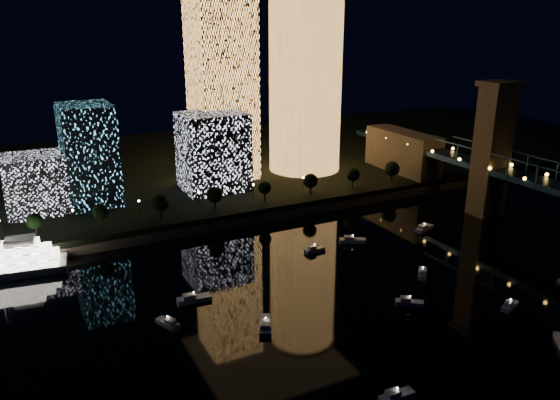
{
  "coord_description": "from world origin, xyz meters",
  "views": [
    {
      "loc": [
        -94.07,
        -89.86,
        70.53
      ],
      "look_at": [
        -20.31,
        55.0,
        16.78
      ],
      "focal_mm": 35.0,
      "sensor_mm": 36.0,
      "label": 1
    }
  ],
  "objects": [
    {
      "name": "tower_rectangular",
      "position": [
        -10.16,
        128.82,
        43.4
      ],
      "size": [
        24.14,
        24.14,
        76.8
      ],
      "primitive_type": "cube",
      "color": "#ED9E4C",
      "rests_on": "far_bank"
    },
    {
      "name": "ground",
      "position": [
        0.0,
        0.0,
        0.0
      ],
      "size": [
        520.0,
        520.0,
        0.0
      ],
      "primitive_type": "plane",
      "color": "black",
      "rests_on": "ground"
    },
    {
      "name": "seawall",
      "position": [
        0.0,
        82.0,
        1.5
      ],
      "size": [
        420.0,
        6.0,
        3.0
      ],
      "primitive_type": "cube",
      "color": "#6B5E4C",
      "rests_on": "ground"
    },
    {
      "name": "far_bank",
      "position": [
        0.0,
        160.0,
        2.5
      ],
      "size": [
        420.0,
        160.0,
        5.0
      ],
      "primitive_type": "cube",
      "color": "black",
      "rests_on": "ground"
    },
    {
      "name": "motorboats",
      "position": [
        -11.15,
        13.82,
        0.81
      ],
      "size": [
        115.38,
        80.21,
        2.78
      ],
      "color": "silver",
      "rests_on": "ground"
    },
    {
      "name": "street_lamps",
      "position": [
        -34.0,
        94.0,
        9.02
      ],
      "size": [
        132.7,
        0.7,
        5.65
      ],
      "color": "black",
      "rests_on": "far_bank"
    },
    {
      "name": "tower_cylindrical",
      "position": [
        26.84,
        123.0,
        45.66
      ],
      "size": [
        34.0,
        34.0,
        81.06
      ],
      "color": "#ED9E4C",
      "rests_on": "far_bank"
    },
    {
      "name": "esplanade_trees",
      "position": [
        -21.93,
        88.0,
        10.46
      ],
      "size": [
        165.71,
        6.35,
        8.67
      ],
      "color": "black",
      "rests_on": "far_bank"
    },
    {
      "name": "midrise_blocks",
      "position": [
        -65.61,
        117.76,
        20.11
      ],
      "size": [
        120.19,
        38.89,
        36.84
      ],
      "color": "white",
      "rests_on": "far_bank"
    }
  ]
}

